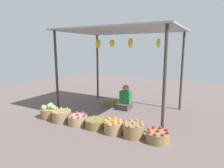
# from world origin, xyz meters

# --- Properties ---
(ground_plane) EXTENTS (14.00, 14.00, 0.00)m
(ground_plane) POSITION_xyz_m (0.00, 0.00, 0.00)
(ground_plane) COLOR #645552
(market_stall_structure) EXTENTS (3.38, 2.45, 2.43)m
(market_stall_structure) POSITION_xyz_m (-0.01, 0.01, 2.25)
(market_stall_structure) COLOR #38332D
(market_stall_structure) RESTS_ON ground
(vendor_person) EXTENTS (0.36, 0.44, 0.78)m
(vendor_person) POSITION_xyz_m (-0.00, 0.30, 0.30)
(vendor_person) COLOR #403939
(vendor_person) RESTS_ON ground
(basket_cabbages) EXTENTS (0.48, 0.48, 0.40)m
(basket_cabbages) POSITION_xyz_m (-1.52, -1.44, 0.17)
(basket_cabbages) COLOR #9A6D42
(basket_cabbages) RESTS_ON ground
(basket_limes) EXTENTS (0.50, 0.50, 0.32)m
(basket_limes) POSITION_xyz_m (-1.04, -1.47, 0.14)
(basket_limes) COLOR #8D724F
(basket_limes) RESTS_ON ground
(basket_purple_onions) EXTENTS (0.49, 0.49, 0.29)m
(basket_purple_onions) POSITION_xyz_m (-0.52, -1.44, 0.12)
(basket_purple_onions) COLOR #A57F58
(basket_purple_onions) RESTS_ON ground
(basket_green_chilies) EXTENTS (0.50, 0.50, 0.25)m
(basket_green_chilies) POSITION_xyz_m (-0.00, -1.41, 0.11)
(basket_green_chilies) COLOR olive
(basket_green_chilies) RESTS_ON ground
(basket_oranges) EXTENTS (0.43, 0.43, 0.33)m
(basket_oranges) POSITION_xyz_m (0.52, -1.47, 0.14)
(basket_oranges) COLOR #9D764E
(basket_oranges) RESTS_ON ground
(basket_potatoes) EXTENTS (0.45, 0.45, 0.34)m
(basket_potatoes) POSITION_xyz_m (1.00, -1.42, 0.15)
(basket_potatoes) COLOR olive
(basket_potatoes) RESTS_ON ground
(basket_red_apples) EXTENTS (0.47, 0.47, 0.27)m
(basket_red_apples) POSITION_xyz_m (1.53, -1.40, 0.11)
(basket_red_apples) COLOR olive
(basket_red_apples) RESTS_ON ground
(wooden_crate_near_vendor) EXTENTS (0.38, 0.28, 0.22)m
(wooden_crate_near_vendor) POSITION_xyz_m (-0.61, 0.42, 0.11)
(wooden_crate_near_vendor) COLOR olive
(wooden_crate_near_vendor) RESTS_ON ground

